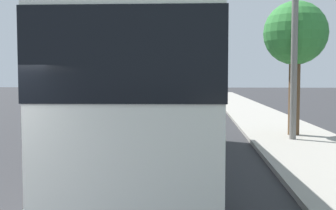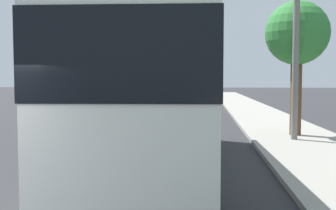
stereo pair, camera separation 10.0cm
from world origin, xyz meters
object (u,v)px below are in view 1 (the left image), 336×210
car_behind_bus (131,99)px  car_far_distant (162,93)px  coach_bus (157,90)px  utility_pole (294,59)px  roadside_tree_mid_block (295,36)px  car_oncoming (185,105)px  car_side_street (195,94)px

car_behind_bus → car_far_distant: size_ratio=0.96×
coach_bus → car_behind_bus: coach_bus is taller
utility_pole → car_far_distant: bearing=13.3°
roadside_tree_mid_block → utility_pole: 1.58m
roadside_tree_mid_block → coach_bus: bearing=141.2°
car_oncoming → utility_pole: size_ratio=0.71×
coach_bus → car_behind_bus: 22.11m
car_behind_bus → utility_pole: 19.20m
utility_pole → roadside_tree_mid_block: bearing=-14.0°
car_far_distant → car_side_street: size_ratio=1.15×
coach_bus → utility_pole: bearing=-45.3°
coach_bus → car_oncoming: size_ratio=2.62×
coach_bus → car_far_distant: (38.46, 3.47, -1.36)m
car_side_street → car_oncoming: bearing=175.7°
coach_bus → car_side_street: 35.26m
car_behind_bus → utility_pole: size_ratio=0.74×
roadside_tree_mid_block → car_side_street: bearing=8.1°
car_far_distant → car_side_street: 5.20m
car_far_distant → roadside_tree_mid_block: roadside_tree_mid_block is taller
car_oncoming → roadside_tree_mid_block: 10.54m
car_oncoming → car_side_street: (20.39, -0.40, 0.00)m
car_side_street → coach_bus: bearing=175.9°
car_side_street → roadside_tree_mid_block: roadside_tree_mid_block is taller
car_oncoming → roadside_tree_mid_block: (-8.88, -4.59, 3.31)m
utility_pole → car_side_street: bearing=7.3°
car_behind_bus → car_side_street: car_behind_bus is taller
car_far_distant → car_side_street: car_far_distant is taller
car_oncoming → roadside_tree_mid_block: bearing=-154.5°
utility_pole → car_behind_bus: bearing=27.6°
car_oncoming → utility_pole: utility_pole is taller
car_side_street → utility_pole: 30.81m
coach_bus → utility_pole: utility_pole is taller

